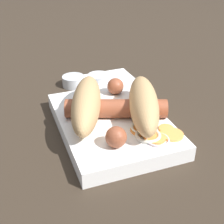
# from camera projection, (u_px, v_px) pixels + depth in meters

# --- Properties ---
(ground_plane) EXTENTS (3.00, 3.00, 0.00)m
(ground_plane) POSITION_uv_depth(u_px,v_px,m) (112.00, 130.00, 0.51)
(ground_plane) COLOR #33281E
(food_tray) EXTENTS (0.23, 0.16, 0.02)m
(food_tray) POSITION_uv_depth(u_px,v_px,m) (112.00, 124.00, 0.51)
(food_tray) COLOR white
(food_tray) RESTS_ON ground_plane
(bread_roll) EXTENTS (0.21, 0.18, 0.05)m
(bread_roll) POSITION_uv_depth(u_px,v_px,m) (115.00, 103.00, 0.49)
(bread_roll) COLOR tan
(bread_roll) RESTS_ON food_tray
(sausage) EXTENTS (0.18, 0.16, 0.03)m
(sausage) POSITION_uv_depth(u_px,v_px,m) (116.00, 108.00, 0.50)
(sausage) COLOR brown
(sausage) RESTS_ON food_tray
(pickled_veggies) EXTENTS (0.07, 0.08, 0.01)m
(pickled_veggies) POSITION_uv_depth(u_px,v_px,m) (153.00, 134.00, 0.46)
(pickled_veggies) COLOR orange
(pickled_veggies) RESTS_ON food_tray
(napkin) EXTENTS (0.14, 0.14, 0.00)m
(napkin) POSITION_uv_depth(u_px,v_px,m) (108.00, 83.00, 0.67)
(napkin) COLOR white
(napkin) RESTS_ON ground_plane
(condiment_cup_near) EXTENTS (0.05, 0.05, 0.02)m
(condiment_cup_near) POSITION_uv_depth(u_px,v_px,m) (99.00, 80.00, 0.66)
(condiment_cup_near) COLOR silver
(condiment_cup_near) RESTS_ON ground_plane
(condiment_cup_far) EXTENTS (0.05, 0.05, 0.02)m
(condiment_cup_far) POSITION_uv_depth(u_px,v_px,m) (73.00, 82.00, 0.65)
(condiment_cup_far) COLOR silver
(condiment_cup_far) RESTS_ON ground_plane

